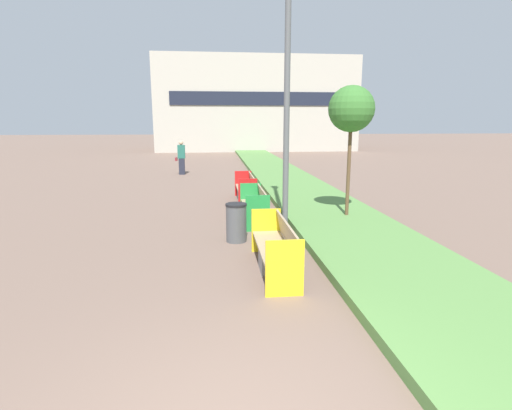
{
  "coord_description": "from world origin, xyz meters",
  "views": [
    {
      "loc": [
        -0.18,
        -2.86,
        2.74
      ],
      "look_at": [
        0.9,
        7.36,
        0.6
      ],
      "focal_mm": 28.0,
      "sensor_mm": 36.0,
      "label": 1
    }
  ],
  "objects": [
    {
      "name": "planter_grass_strip",
      "position": [
        3.2,
        12.0,
        0.09
      ],
      "size": [
        2.8,
        120.0,
        0.18
      ],
      "color": "#568442",
      "rests_on": "ground"
    },
    {
      "name": "building_backdrop",
      "position": [
        4.0,
        38.67,
        4.39
      ],
      "size": [
        19.05,
        9.0,
        8.77
      ],
      "color": "#B2AD9E",
      "rests_on": "ground"
    },
    {
      "name": "bench_yellow_frame",
      "position": [
        0.94,
        4.17,
        0.37
      ],
      "size": [
        0.65,
        2.33,
        0.94
      ],
      "color": "gray",
      "rests_on": "ground"
    },
    {
      "name": "bench_green_frame",
      "position": [
        0.94,
        7.95,
        0.37
      ],
      "size": [
        0.65,
        2.06,
        0.94
      ],
      "color": "gray",
      "rests_on": "ground"
    },
    {
      "name": "bench_red_frame",
      "position": [
        0.94,
        10.98,
        0.37
      ],
      "size": [
        0.65,
        2.15,
        0.94
      ],
      "color": "gray",
      "rests_on": "ground"
    },
    {
      "name": "litter_bin",
      "position": [
        0.31,
        6.12,
        0.45
      ],
      "size": [
        0.49,
        0.49,
        0.9
      ],
      "color": "#4C4F51",
      "rests_on": "ground"
    },
    {
      "name": "street_lamp_post",
      "position": [
        1.55,
        6.64,
        4.72
      ],
      "size": [
        0.24,
        0.44,
        8.67
      ],
      "color": "#56595B",
      "rests_on": "ground"
    },
    {
      "name": "sapling_tree_near",
      "position": [
        3.51,
        7.76,
        3.06
      ],
      "size": [
        1.24,
        1.24,
        3.7
      ],
      "color": "brown",
      "rests_on": "ground"
    },
    {
      "name": "pedestrian_walking",
      "position": [
        -1.89,
        18.6,
        0.92
      ],
      "size": [
        0.53,
        0.24,
        1.8
      ],
      "color": "#232633",
      "rests_on": "ground"
    }
  ]
}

